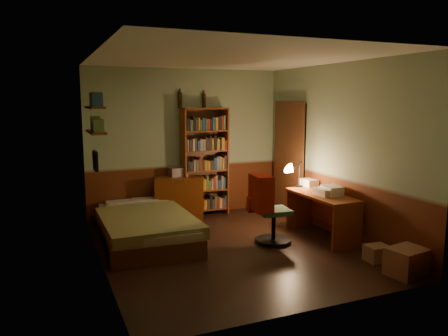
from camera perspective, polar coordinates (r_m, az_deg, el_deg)
name	(u,v)px	position (r m, az deg, el deg)	size (l,w,h in m)	color
floor	(231,248)	(6.23, 0.90, -10.47)	(3.50, 4.00, 0.02)	black
ceiling	(231,57)	(5.91, 0.96, 14.27)	(3.50, 4.00, 0.02)	silver
wall_back	(186,143)	(7.80, -5.00, 3.28)	(3.50, 0.02, 2.60)	gray
wall_left	(97,163)	(5.48, -16.20, 0.61)	(0.02, 4.00, 2.60)	gray
wall_right	(338,150)	(6.82, 14.61, 2.24)	(0.02, 4.00, 2.60)	gray
wall_front	(317,181)	(4.19, 12.01, -1.66)	(3.50, 0.02, 2.60)	gray
doorway	(290,160)	(7.91, 8.60, 1.10)	(0.06, 0.90, 2.00)	black
door_trim	(288,160)	(7.89, 8.38, 1.08)	(0.02, 0.98, 2.08)	#4A2714
bed	(144,217)	(6.64, -10.38, -6.28)	(1.21, 2.26, 0.67)	#5D6E3C
dresser	(179,198)	(7.66, -5.83, -3.92)	(0.82, 0.41, 0.73)	#682E10
mini_stereo	(178,172)	(7.70, -6.03, -0.49)	(0.29, 0.22, 0.16)	#B2B2B7
bookshelf	(205,162)	(7.79, -2.52, 0.78)	(0.82, 0.26, 1.92)	#682E10
bottle_left	(180,100)	(7.68, -5.78, 8.84)	(0.07, 0.07, 0.27)	black
bottle_right	(204,101)	(7.82, -2.64, 8.78)	(0.07, 0.07, 0.24)	black
desk	(321,216)	(6.74, 12.61, -6.14)	(0.52, 1.25, 0.67)	#682E10
paper_stack	(309,182)	(7.25, 11.01, -1.86)	(0.20, 0.28, 0.11)	silver
desk_lamp	(299,170)	(7.11, 9.83, -0.32)	(0.16, 0.16, 0.53)	black
office_chair	(274,206)	(6.34, 6.53, -5.01)	(0.54, 0.47, 1.08)	#2D4E36
red_jacket	(256,151)	(6.29, 4.27, 2.28)	(0.24, 0.43, 0.51)	#A71F0C
wall_shelf_lower	(96,132)	(6.55, -16.39, 4.53)	(0.20, 0.90, 0.03)	#682E10
wall_shelf_upper	(95,107)	(6.53, -16.52, 7.59)	(0.20, 0.90, 0.03)	#682E10
framed_picture	(95,161)	(6.08, -16.46, 0.91)	(0.04, 0.32, 0.26)	black
cardboard_box_a	(407,262)	(5.69, 22.78, -11.23)	(0.44, 0.35, 0.33)	#8C6448
cardboard_box_b	(377,253)	(6.05, 19.38, -10.45)	(0.29, 0.24, 0.20)	#8C6448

